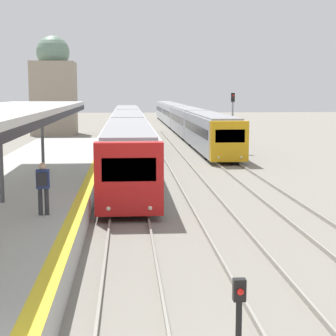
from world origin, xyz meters
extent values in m
cube|color=black|center=(-2.48, 12.76, 3.93)|extent=(0.08, 24.39, 0.24)
cylinder|color=#47474C|center=(-4.44, 12.76, 2.50)|extent=(0.16, 0.16, 3.10)
cylinder|color=#47474C|center=(-4.44, 22.52, 2.50)|extent=(0.16, 0.16, 3.10)
cylinder|color=#2D2D33|center=(-2.79, 10.61, 1.38)|extent=(0.14, 0.14, 0.85)
cylinder|color=#2D2D33|center=(-2.59, 10.61, 1.38)|extent=(0.14, 0.14, 0.85)
cube|color=navy|center=(-2.69, 10.61, 2.11)|extent=(0.40, 0.22, 0.60)
sphere|color=tan|center=(-2.69, 10.61, 2.51)|extent=(0.22, 0.22, 0.22)
cube|color=#232328|center=(-2.69, 10.41, 2.13)|extent=(0.30, 0.18, 0.40)
cube|color=red|center=(0.00, 13.58, 1.62)|extent=(2.54, 0.70, 2.70)
cube|color=black|center=(0.00, 13.25, 2.00)|extent=(1.98, 0.04, 0.87)
sphere|color=#EFEACC|center=(-0.76, 13.24, 0.57)|extent=(0.16, 0.16, 0.16)
sphere|color=#EFEACC|center=(0.76, 13.24, 0.57)|extent=(0.16, 0.16, 0.16)
cube|color=silver|center=(0.00, 22.02, 1.62)|extent=(2.54, 16.17, 2.70)
cube|color=gray|center=(0.00, 22.02, 3.03)|extent=(2.24, 15.85, 0.12)
cube|color=black|center=(0.00, 22.02, 1.92)|extent=(2.56, 14.88, 0.70)
cylinder|color=black|center=(-1.08, 16.76, 0.35)|extent=(0.12, 0.70, 0.70)
cylinder|color=black|center=(1.08, 16.76, 0.35)|extent=(0.12, 0.70, 0.70)
cylinder|color=black|center=(-1.08, 27.27, 0.35)|extent=(0.12, 0.70, 0.70)
cylinder|color=black|center=(1.08, 27.27, 0.35)|extent=(0.12, 0.70, 0.70)
cube|color=silver|center=(0.00, 38.54, 1.62)|extent=(2.54, 16.17, 2.70)
cube|color=gray|center=(0.00, 38.54, 3.03)|extent=(2.24, 15.85, 0.12)
cube|color=black|center=(0.00, 38.54, 1.92)|extent=(2.56, 14.88, 0.70)
cylinder|color=black|center=(-1.08, 33.28, 0.35)|extent=(0.12, 0.70, 0.70)
cylinder|color=black|center=(1.08, 33.28, 0.35)|extent=(0.12, 0.70, 0.70)
cylinder|color=black|center=(-1.08, 43.79, 0.35)|extent=(0.12, 0.70, 0.70)
cylinder|color=black|center=(1.08, 43.79, 0.35)|extent=(0.12, 0.70, 0.70)
cube|color=silver|center=(0.00, 55.05, 1.62)|extent=(2.54, 16.17, 2.70)
cube|color=gray|center=(0.00, 55.05, 3.03)|extent=(2.24, 15.85, 0.12)
cube|color=black|center=(0.00, 55.05, 1.92)|extent=(2.56, 14.88, 0.70)
cylinder|color=black|center=(-1.08, 49.80, 0.35)|extent=(0.12, 0.70, 0.70)
cylinder|color=black|center=(1.08, 49.80, 0.35)|extent=(0.12, 0.70, 0.70)
cylinder|color=black|center=(-1.08, 60.31, 0.35)|extent=(0.12, 0.70, 0.70)
cylinder|color=black|center=(1.08, 60.31, 0.35)|extent=(0.12, 0.70, 0.70)
cube|color=gold|center=(6.56, 29.00, 1.59)|extent=(2.47, 0.70, 2.64)
cube|color=black|center=(6.56, 28.67, 1.96)|extent=(1.93, 0.04, 0.84)
sphere|color=#EFEACC|center=(5.82, 28.66, 0.57)|extent=(0.16, 0.16, 0.16)
sphere|color=#EFEACC|center=(7.30, 28.66, 0.57)|extent=(0.16, 0.16, 0.16)
cube|color=#A8ADB7|center=(6.56, 37.40, 1.59)|extent=(2.47, 16.11, 2.64)
cube|color=gray|center=(6.56, 37.40, 2.97)|extent=(2.17, 15.78, 0.12)
cube|color=black|center=(6.56, 37.40, 1.88)|extent=(2.49, 14.82, 0.69)
cylinder|color=black|center=(5.51, 32.17, 0.35)|extent=(0.12, 0.70, 0.70)
cylinder|color=black|center=(7.61, 32.17, 0.35)|extent=(0.12, 0.70, 0.70)
cylinder|color=black|center=(5.51, 42.64, 0.35)|extent=(0.12, 0.70, 0.70)
cylinder|color=black|center=(7.61, 42.64, 0.35)|extent=(0.12, 0.70, 0.70)
cube|color=#A8ADB7|center=(6.56, 53.86, 1.59)|extent=(2.47, 16.11, 2.64)
cube|color=gray|center=(6.56, 53.86, 2.97)|extent=(2.17, 15.78, 0.12)
cube|color=black|center=(6.56, 53.86, 1.88)|extent=(2.49, 14.82, 0.69)
cylinder|color=black|center=(5.51, 48.63, 0.35)|extent=(0.12, 0.70, 0.70)
cylinder|color=black|center=(7.61, 48.63, 0.35)|extent=(0.12, 0.70, 0.70)
cylinder|color=black|center=(5.51, 59.10, 0.35)|extent=(0.12, 0.70, 0.70)
cylinder|color=black|center=(7.61, 59.10, 0.35)|extent=(0.12, 0.70, 0.70)
cube|color=#A8ADB7|center=(6.56, 70.32, 1.59)|extent=(2.47, 16.11, 2.64)
cube|color=gray|center=(6.56, 70.32, 2.97)|extent=(2.17, 15.78, 0.12)
cube|color=black|center=(6.56, 70.32, 1.88)|extent=(2.49, 14.82, 0.69)
cylinder|color=black|center=(5.51, 65.08, 0.35)|extent=(0.12, 0.70, 0.70)
cylinder|color=black|center=(7.61, 65.08, 0.35)|extent=(0.12, 0.70, 0.70)
cylinder|color=black|center=(5.51, 75.55, 0.35)|extent=(0.12, 0.70, 0.70)
cylinder|color=black|center=(7.61, 75.55, 0.35)|extent=(0.12, 0.70, 0.70)
cube|color=#A8ADB7|center=(6.56, 86.77, 1.59)|extent=(2.47, 16.11, 2.64)
cube|color=gray|center=(6.56, 86.77, 2.97)|extent=(2.17, 15.78, 0.12)
cube|color=black|center=(6.56, 86.77, 1.88)|extent=(2.49, 14.82, 0.69)
cylinder|color=black|center=(5.51, 81.54, 0.35)|extent=(0.12, 0.70, 0.70)
cylinder|color=black|center=(7.61, 81.54, 0.35)|extent=(0.12, 0.70, 0.70)
cylinder|color=black|center=(5.51, 92.01, 0.35)|extent=(0.12, 0.70, 0.70)
cylinder|color=black|center=(7.61, 92.01, 0.35)|extent=(0.12, 0.70, 0.70)
cube|color=black|center=(1.68, 1.46, 1.72)|extent=(0.20, 0.14, 0.36)
sphere|color=red|center=(1.68, 1.37, 1.72)|extent=(0.11, 0.11, 0.11)
cylinder|color=gray|center=(8.28, 36.95, 2.34)|extent=(0.14, 0.14, 4.68)
cube|color=black|center=(8.28, 36.95, 4.33)|extent=(0.28, 0.20, 0.70)
sphere|color=red|center=(8.28, 36.83, 4.47)|extent=(0.14, 0.14, 0.14)
cube|color=gray|center=(-8.09, 56.65, 4.02)|extent=(4.74, 4.74, 8.03)
sphere|color=slate|center=(-8.09, 56.65, 9.04)|extent=(3.65, 3.65, 3.65)
camera|label=1|loc=(-0.06, -6.93, 4.83)|focal=60.00mm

